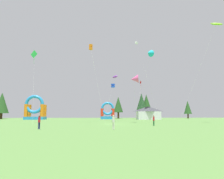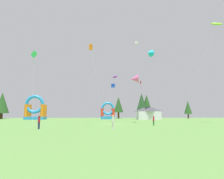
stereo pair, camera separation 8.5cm
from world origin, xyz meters
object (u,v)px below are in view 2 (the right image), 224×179
(kite_cyan_delta, at_px, (150,53))
(inflatable_orange_dome, at_px, (35,110))
(kite_blue_box, at_px, (113,86))
(person_near_camera, at_px, (39,121))
(festival_tent, at_px, (148,113))
(person_left_edge, at_px, (154,120))
(kite_red_diamond, at_px, (141,83))
(kite_green_diamond, at_px, (35,55))
(inflatable_blue_arch, at_px, (108,113))
(kite_purple_parafoil, at_px, (115,77))
(kite_lime_parafoil, at_px, (216,24))
(kite_pink_delta, at_px, (135,79))
(kite_orange_box, at_px, (91,47))
(kite_white_box, at_px, (137,43))
(person_midfield, at_px, (113,121))

(kite_cyan_delta, height_order, inflatable_orange_dome, kite_cyan_delta)
(kite_cyan_delta, distance_m, kite_blue_box, 17.52)
(person_near_camera, height_order, festival_tent, festival_tent)
(person_near_camera, relative_size, person_left_edge, 1.06)
(kite_blue_box, bearing_deg, festival_tent, 40.66)
(kite_red_diamond, bearing_deg, kite_green_diamond, -141.30)
(kite_blue_box, bearing_deg, kite_red_diamond, 37.46)
(person_left_edge, height_order, inflatable_blue_arch, inflatable_blue_arch)
(person_left_edge, height_order, inflatable_orange_dome, inflatable_orange_dome)
(kite_blue_box, distance_m, person_near_camera, 34.66)
(kite_purple_parafoil, relative_size, kite_lime_parafoil, 0.55)
(kite_green_diamond, height_order, person_near_camera, kite_green_diamond)
(kite_pink_delta, xyz_separation_m, kite_orange_box, (-9.18, -2.42, 5.89))
(inflatable_orange_dome, bearing_deg, kite_white_box, -1.04)
(person_midfield, bearing_deg, person_left_edge, 84.14)
(kite_white_box, bearing_deg, kite_purple_parafoil, -115.21)
(kite_pink_delta, relative_size, kite_cyan_delta, 0.45)
(kite_orange_box, distance_m, kite_blue_box, 19.11)
(person_midfield, relative_size, inflatable_orange_dome, 0.22)
(kite_pink_delta, xyz_separation_m, person_left_edge, (1.11, -10.25, -8.21))
(kite_lime_parafoil, bearing_deg, kite_cyan_delta, 106.56)
(kite_white_box, relative_size, person_midfield, 15.44)
(kite_green_diamond, xyz_separation_m, kite_cyan_delta, (29.67, 19.99, 7.04))
(kite_white_box, height_order, kite_green_diamond, kite_white_box)
(kite_lime_parafoil, height_order, person_near_camera, kite_lime_parafoil)
(kite_orange_box, bearing_deg, kite_red_diamond, 58.26)
(kite_purple_parafoil, height_order, kite_cyan_delta, kite_cyan_delta)
(kite_pink_delta, xyz_separation_m, inflatable_blue_arch, (-4.22, 30.41, -7.01))
(kite_cyan_delta, bearing_deg, kite_pink_delta, -112.84)
(person_left_edge, relative_size, festival_tent, 0.22)
(kite_red_diamond, distance_m, inflatable_blue_arch, 16.27)
(kite_pink_delta, bearing_deg, kite_purple_parafoil, 118.63)
(kite_white_box, height_order, inflatable_orange_dome, kite_white_box)
(kite_pink_delta, relative_size, inflatable_blue_arch, 1.68)
(person_left_edge, height_order, festival_tent, festival_tent)
(kite_pink_delta, distance_m, festival_tent, 28.35)
(kite_pink_delta, xyz_separation_m, kite_blue_box, (-3.43, 15.02, 0.59))
(kite_orange_box, relative_size, kite_cyan_delta, 0.70)
(kite_orange_box, height_order, inflatable_orange_dome, kite_orange_box)
(kite_green_diamond, bearing_deg, festival_tent, 39.91)
(kite_blue_box, bearing_deg, kite_lime_parafoil, -44.69)
(kite_green_diamond, height_order, kite_blue_box, kite_green_diamond)
(kite_white_box, relative_size, kite_red_diamond, 2.17)
(inflatable_orange_dome, xyz_separation_m, festival_tent, (37.28, -0.80, -0.85))
(kite_blue_box, bearing_deg, inflatable_orange_dome, 154.65)
(kite_blue_box, height_order, inflatable_blue_arch, kite_blue_box)
(person_near_camera, relative_size, person_midfield, 0.98)
(kite_cyan_delta, relative_size, festival_tent, 2.98)
(kite_orange_box, xyz_separation_m, person_left_edge, (10.29, -7.83, -14.09))
(kite_red_diamond, relative_size, person_left_edge, 7.66)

